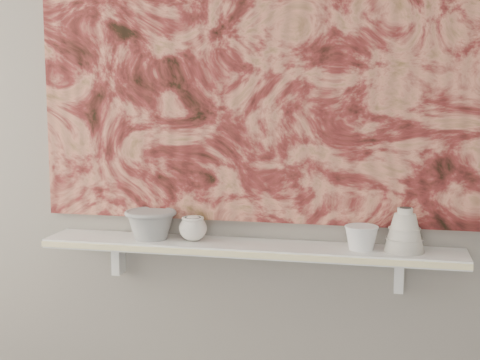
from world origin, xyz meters
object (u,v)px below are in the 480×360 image
(shelf, at_px, (248,248))
(painting, at_px, (254,58))
(bowl_grey, at_px, (151,224))
(bowl_white, at_px, (361,237))
(bell_vessel, at_px, (405,230))
(cup_cream, at_px, (193,228))

(shelf, height_order, painting, painting)
(painting, relative_size, bowl_grey, 8.48)
(bowl_grey, bearing_deg, bowl_white, 0.00)
(painting, height_order, bell_vessel, painting)
(cup_cream, distance_m, bowl_white, 0.56)
(bell_vessel, relative_size, bowl_white, 1.30)
(bowl_grey, bearing_deg, bell_vessel, 0.00)
(bell_vessel, bearing_deg, bowl_grey, 180.00)
(painting, bearing_deg, bell_vessel, -9.12)
(bell_vessel, xyz_separation_m, bowl_white, (-0.13, 0.00, -0.03))
(shelf, bearing_deg, bell_vessel, 0.00)
(shelf, bearing_deg, cup_cream, 180.00)
(painting, relative_size, bowl_white, 13.87)
(painting, xyz_separation_m, bell_vessel, (0.50, -0.08, -0.54))
(bowl_grey, height_order, bowl_white, bowl_grey)
(bowl_grey, relative_size, cup_cream, 1.89)
(shelf, height_order, cup_cream, cup_cream)
(bowl_white, bearing_deg, painting, 167.68)
(shelf, distance_m, bell_vessel, 0.51)
(shelf, xyz_separation_m, cup_cream, (-0.19, 0.00, 0.06))
(bowl_white, bearing_deg, bell_vessel, 0.00)
(shelf, xyz_separation_m, bowl_grey, (-0.34, 0.00, 0.07))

